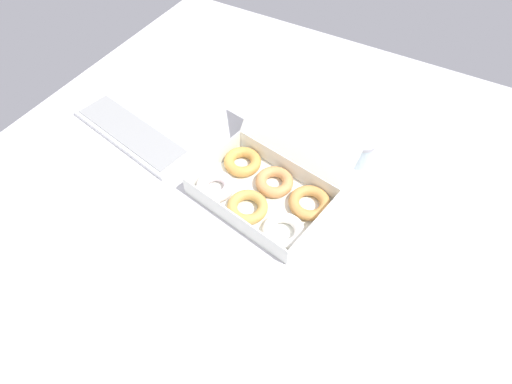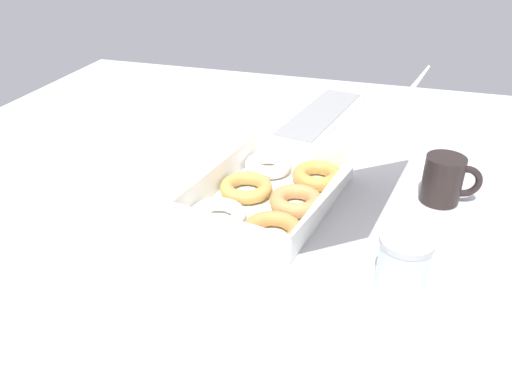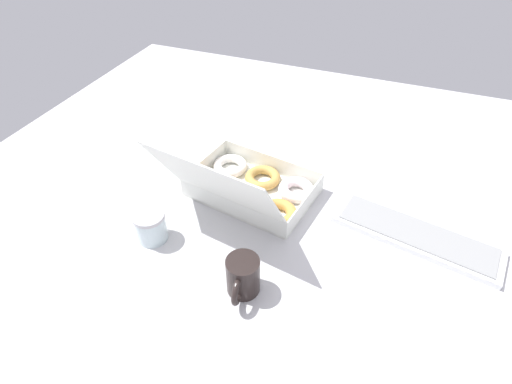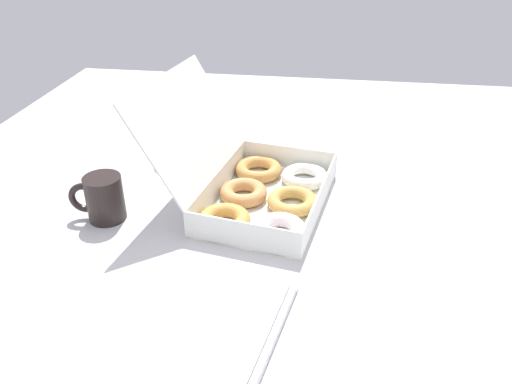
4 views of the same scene
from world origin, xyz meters
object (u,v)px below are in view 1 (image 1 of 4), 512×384
(coffee_mug, at_px, (283,103))
(glass_jar, at_px, (361,150))
(donut_box, at_px, (266,186))
(keyboard, at_px, (132,133))

(coffee_mug, distance_m, glass_jar, 0.30)
(donut_box, distance_m, glass_jar, 0.31)
(glass_jar, bearing_deg, keyboard, -159.08)
(coffee_mug, bearing_deg, keyboard, -139.18)
(donut_box, bearing_deg, coffee_mug, 109.17)
(coffee_mug, xyz_separation_m, glass_jar, (0.29, -0.07, -0.01))
(keyboard, bearing_deg, donut_box, 0.55)
(keyboard, bearing_deg, coffee_mug, 40.82)
(donut_box, height_order, coffee_mug, donut_box)
(donut_box, bearing_deg, glass_jar, 54.00)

